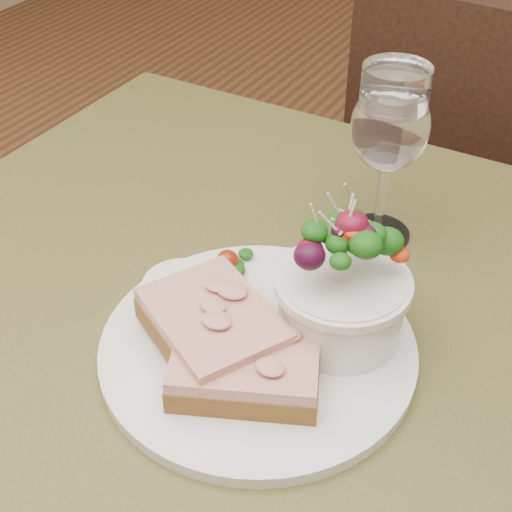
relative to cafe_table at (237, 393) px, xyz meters
The scene contains 9 objects.
cafe_table is the anchor object (origin of this frame).
chair_far 0.78m from the cafe_table, 80.85° to the left, with size 0.46×0.46×0.90m.
dinner_plate 0.12m from the cafe_table, 33.41° to the right, with size 0.27×0.27×0.01m, color white.
sandwich_front 0.15m from the cafe_table, 52.77° to the right, with size 0.14×0.13×0.03m.
sandwich_back 0.15m from the cafe_table, 81.36° to the right, with size 0.15×0.14×0.03m.
ramekin 0.14m from the cafe_table, 149.25° to the right, with size 0.06×0.06×0.04m.
salad_bowl 0.20m from the cafe_table, 13.71° to the left, with size 0.11×0.11×0.13m.
garnish 0.13m from the cafe_table, 116.89° to the left, with size 0.05×0.04×0.02m.
wine_glass 0.30m from the cafe_table, 71.36° to the left, with size 0.08×0.08×0.18m.
Camera 1 is at (0.25, -0.40, 1.20)m, focal length 50.00 mm.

